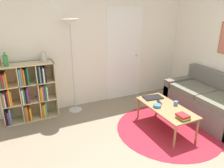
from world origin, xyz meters
TOP-DOWN VIEW (x-y plane):
  - wall_back at (0.03, 2.67)m, footprint 7.26×0.11m
  - wall_right at (2.15, 1.32)m, footprint 0.08×5.65m
  - rug at (0.75, 1.01)m, footprint 1.85×1.85m
  - bookshelf at (-1.44, 2.46)m, footprint 0.98×0.34m
  - floor_lamp at (-0.56, 2.42)m, footprint 0.33×0.33m
  - couch at (1.76, 1.04)m, footprint 0.83×1.72m
  - coffee_table at (0.69, 1.06)m, footprint 0.53×1.14m
  - laptop at (0.70, 1.47)m, footprint 0.38×0.26m
  - bowl at (0.54, 1.12)m, footprint 0.14×0.14m
  - book_stack_on_table at (0.66, 0.62)m, footprint 0.17×0.19m
  - cup at (0.88, 1.04)m, footprint 0.07×0.07m
  - remote at (0.68, 1.24)m, footprint 0.09×0.17m
  - bottle_middle at (-1.71, 2.43)m, footprint 0.08×0.08m
  - vase_on_shelf at (-1.08, 2.46)m, footprint 0.11×0.11m

SIDE VIEW (x-z plane):
  - rug at x=0.75m, z-range 0.00..0.01m
  - couch at x=1.76m, z-range -0.13..0.72m
  - coffee_table at x=0.69m, z-range 0.17..0.60m
  - laptop at x=0.70m, z-range 0.43..0.45m
  - remote at x=0.68m, z-range 0.43..0.45m
  - bowl at x=0.54m, z-range 0.43..0.48m
  - book_stack_on_table at x=0.66m, z-range 0.43..0.50m
  - cup at x=0.88m, z-range 0.43..0.51m
  - bookshelf at x=-1.44m, z-range 0.01..1.10m
  - vase_on_shelf at x=-1.08m, z-range 1.10..1.28m
  - bottle_middle at x=-1.71m, z-range 1.08..1.31m
  - wall_back at x=0.03m, z-range -0.01..2.59m
  - wall_right at x=2.15m, z-range 0.00..2.60m
  - floor_lamp at x=-0.56m, z-range 0.65..2.50m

